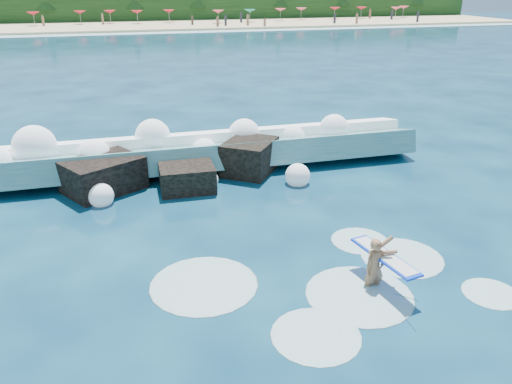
{
  "coord_description": "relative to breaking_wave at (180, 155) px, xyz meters",
  "views": [
    {
      "loc": [
        -2.22,
        -11.6,
        7.2
      ],
      "look_at": [
        1.5,
        2.0,
        1.2
      ],
      "focal_mm": 35.0,
      "sensor_mm": 36.0,
      "label": 1
    }
  ],
  "objects": [
    {
      "name": "wet_band",
      "position": [
        0.1,
        59.03,
        -0.56
      ],
      "size": [
        140.0,
        5.0,
        0.08
      ],
      "primitive_type": "cube",
      "color": "silver",
      "rests_on": "ground"
    },
    {
      "name": "beach_umbrellas",
      "position": [
        0.34,
        72.26,
        1.65
      ],
      "size": [
        111.27,
        6.74,
        0.5
      ],
      "color": "red",
      "rests_on": "ground"
    },
    {
      "name": "rock_cluster",
      "position": [
        -0.42,
        -1.56,
        -0.11
      ],
      "size": [
        8.7,
        3.4,
        1.54
      ],
      "color": "black",
      "rests_on": "ground"
    },
    {
      "name": "beachgoers",
      "position": [
        6.4,
        66.4,
        0.49
      ],
      "size": [
        104.48,
        12.65,
        1.91
      ],
      "color": "#3F332D",
      "rests_on": "ground"
    },
    {
      "name": "surfer_with_board",
      "position": [
        3.66,
        -9.97,
        -0.0
      ],
      "size": [
        1.04,
        2.84,
        1.62
      ],
      "color": "#9A6747",
      "rests_on": "ground"
    },
    {
      "name": "beach",
      "position": [
        0.1,
        70.03,
        -0.4
      ],
      "size": [
        140.0,
        20.0,
        0.4
      ],
      "primitive_type": "cube",
      "color": "tan",
      "rests_on": "ground"
    },
    {
      "name": "breaking_wave",
      "position": [
        0.0,
        0.0,
        0.0
      ],
      "size": [
        19.87,
        3.03,
        1.71
      ],
      "color": "teal",
      "rests_on": "ground"
    },
    {
      "name": "wave_spray",
      "position": [
        -0.98,
        -0.21,
        0.48
      ],
      "size": [
        14.89,
        4.64,
        2.35
      ],
      "color": "white",
      "rests_on": "ground"
    },
    {
      "name": "treeline",
      "position": [
        0.1,
        80.03,
        1.9
      ],
      "size": [
        140.0,
        4.0,
        5.0
      ],
      "primitive_type": "cube",
      "color": "black",
      "rests_on": "ground"
    },
    {
      "name": "ground",
      "position": [
        0.1,
        -7.97,
        -0.6
      ],
      "size": [
        200.0,
        200.0,
        0.0
      ],
      "primitive_type": "plane",
      "color": "#07213A",
      "rests_on": "ground"
    },
    {
      "name": "surf_foam",
      "position": [
        2.34,
        -9.51,
        -0.6
      ],
      "size": [
        8.97,
        5.59,
        0.14
      ],
      "color": "silver",
      "rests_on": "ground"
    }
  ]
}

